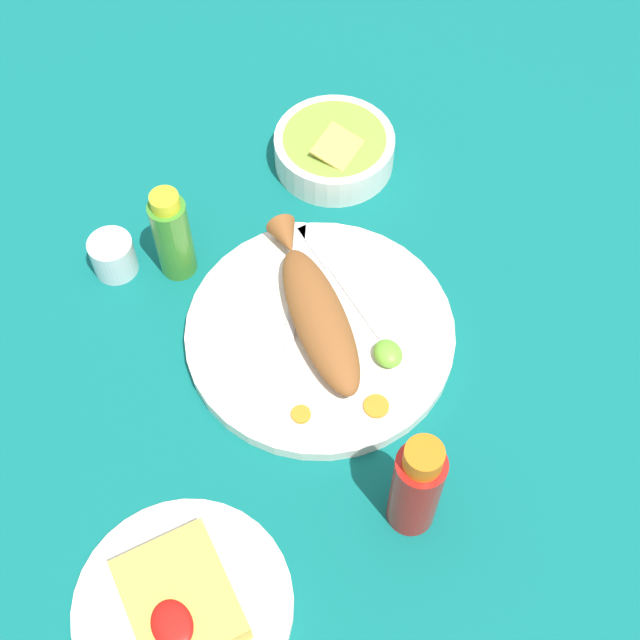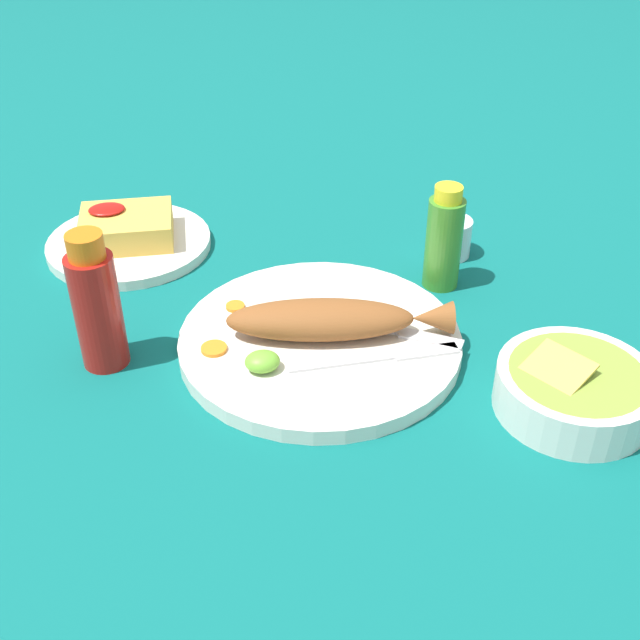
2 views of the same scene
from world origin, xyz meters
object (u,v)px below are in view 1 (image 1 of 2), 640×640
at_px(hot_sauce_bottle_green, 172,235).
at_px(fork_near, 295,275).
at_px(guacamole_bowl, 334,149).
at_px(main_plate, 320,333).
at_px(fried_fish, 316,310).
at_px(side_plate_fries, 184,607).
at_px(hot_sauce_bottle_red, 416,487).
at_px(fork_far, 336,272).
at_px(salt_cup, 114,257).

bearing_deg(hot_sauce_bottle_green, fork_near, 52.56).
bearing_deg(guacamole_bowl, main_plate, -30.69).
bearing_deg(main_plate, fork_near, 175.10).
xyz_separation_m(fried_fish, side_plate_fries, (0.23, -0.26, -0.03)).
xyz_separation_m(fried_fish, hot_sauce_bottle_red, (0.25, -0.01, 0.03)).
bearing_deg(hot_sauce_bottle_red, main_plate, 176.93).
xyz_separation_m(fried_fish, fork_far, (-0.05, 0.05, -0.02)).
bearing_deg(fried_fish, hot_sauce_bottle_red, 4.12).
bearing_deg(salt_cup, fork_far, 59.03).
xyz_separation_m(fork_far, hot_sauce_bottle_red, (0.30, -0.07, 0.05)).
relative_size(main_plate, hot_sauce_bottle_red, 1.99).
relative_size(fork_near, side_plate_fries, 0.77).
bearing_deg(guacamole_bowl, fork_far, -26.74).
distance_m(fork_far, salt_cup, 0.27).
bearing_deg(fried_fish, main_plate, 0.00).
xyz_separation_m(main_plate, salt_cup, (-0.20, -0.18, 0.01)).
relative_size(salt_cup, side_plate_fries, 0.25).
xyz_separation_m(main_plate, guacamole_bowl, (-0.23, 0.14, 0.02)).
height_order(salt_cup, side_plate_fries, salt_cup).
bearing_deg(fork_far, hot_sauce_bottle_red, 164.55).
distance_m(salt_cup, guacamole_bowl, 0.32).
xyz_separation_m(fried_fish, guacamole_bowl, (-0.22, 0.14, -0.01)).
xyz_separation_m(fried_fish, hot_sauce_bottle_green, (-0.16, -0.11, 0.02)).
bearing_deg(main_plate, fried_fish, 172.57).
height_order(hot_sauce_bottle_red, salt_cup, hot_sauce_bottle_red).
height_order(fork_near, hot_sauce_bottle_green, hot_sauce_bottle_green).
bearing_deg(guacamole_bowl, fork_near, -40.60).
height_order(main_plate, fork_near, fork_near).
xyz_separation_m(fork_near, hot_sauce_bottle_red, (0.31, -0.02, 0.05)).
bearing_deg(salt_cup, main_plate, 41.53).
height_order(hot_sauce_bottle_red, side_plate_fries, hot_sauce_bottle_red).
height_order(fried_fish, salt_cup, fried_fish).
distance_m(side_plate_fries, guacamole_bowl, 0.60).
bearing_deg(salt_cup, hot_sauce_bottle_green, 64.84).
bearing_deg(hot_sauce_bottle_red, fork_near, 176.46).
bearing_deg(fork_near, hot_sauce_bottle_red, -153.90).
height_order(main_plate, guacamole_bowl, guacamole_bowl).
distance_m(main_plate, hot_sauce_bottle_red, 0.24).
relative_size(fork_far, hot_sauce_bottle_green, 1.39).
relative_size(fried_fish, hot_sauce_bottle_green, 1.89).
distance_m(fork_far, side_plate_fries, 0.42).
distance_m(main_plate, fried_fish, 0.03).
bearing_deg(hot_sauce_bottle_red, hot_sauce_bottle_green, -166.54).
distance_m(main_plate, fork_near, 0.08).
distance_m(fork_far, guacamole_bowl, 0.19).
bearing_deg(hot_sauce_bottle_red, salt_cup, -159.13).
xyz_separation_m(main_plate, hot_sauce_bottle_green, (-0.17, -0.11, 0.05)).
distance_m(main_plate, side_plate_fries, 0.34).
bearing_deg(hot_sauce_bottle_red, side_plate_fries, -93.52).
distance_m(fried_fish, fork_far, 0.07).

